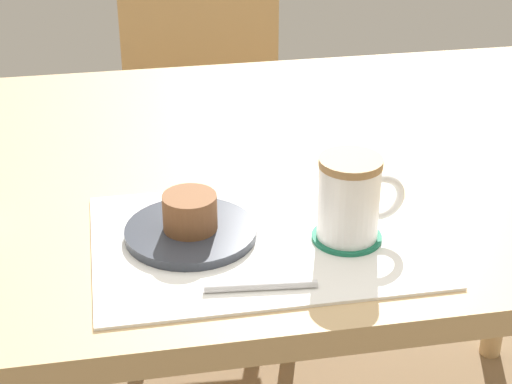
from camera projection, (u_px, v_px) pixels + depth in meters
dining_table at (276, 200)px, 1.33m from camera, size 1.34×0.86×0.75m
wooden_chair at (205, 123)px, 2.08m from camera, size 0.44×0.44×0.91m
placemat at (262, 240)px, 1.07m from camera, size 0.42×0.30×0.00m
pastry_plate at (191, 232)px, 1.08m from camera, size 0.17×0.17×0.01m
pastry at (190, 212)px, 1.06m from camera, size 0.07×0.07×0.05m
coffee_coaster at (347, 237)px, 1.07m from camera, size 0.09×0.09×0.00m
coffee_mug at (351, 198)px, 1.05m from camera, size 0.11×0.08×0.11m
teaspoon at (261, 286)px, 0.97m from camera, size 0.13×0.02×0.01m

